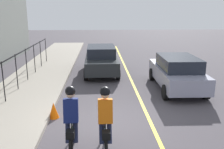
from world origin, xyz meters
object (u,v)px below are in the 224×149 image
Objects in this scene: traffic_cone_near at (54,110)px; cyclist_lead at (105,122)px; patrol_sedan at (177,72)px; parked_sedan_rear at (101,59)px; cyclist_follow at (71,121)px.

cyclist_lead is at bearing -143.43° from traffic_cone_near.
patrol_sedan is at bearing -59.68° from traffic_cone_near.
cyclist_lead is at bearing 148.10° from patrol_sedan.
patrol_sedan is 1.00× the size of parked_sedan_rear.
cyclist_follow is at bearing -6.42° from parked_sedan_rear.
patrol_sedan is 6.07m from traffic_cone_near.
cyclist_lead is 6.42m from patrol_sedan.
cyclist_lead is 8.65m from parked_sedan_rear.
cyclist_lead reaches higher than parked_sedan_rear.
cyclist_follow is at bearing -158.78° from traffic_cone_near.
traffic_cone_near is at bearing 35.21° from cyclist_lead.
parked_sedan_rear reaches higher than traffic_cone_near.
cyclist_follow is 0.41× the size of parked_sedan_rear.
parked_sedan_rear is at bearing -15.12° from traffic_cone_near.
cyclist_lead is 0.86m from cyclist_follow.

